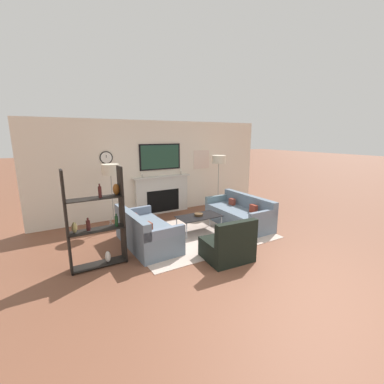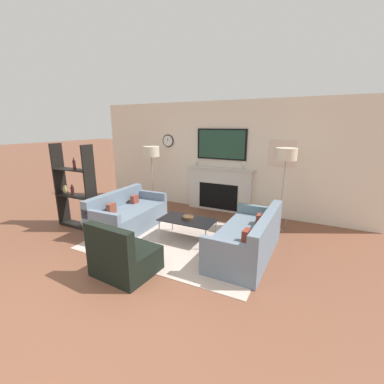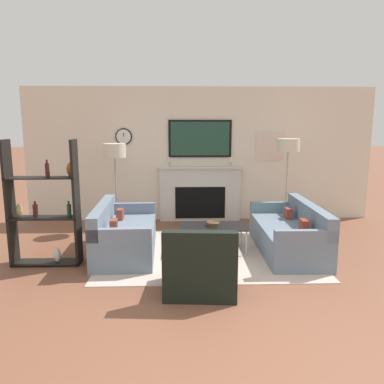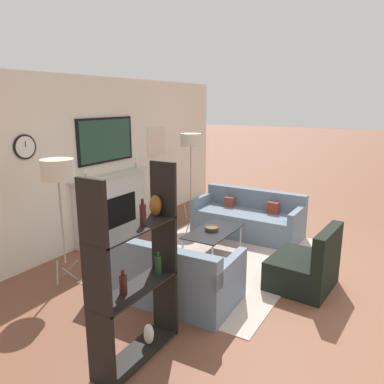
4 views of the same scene
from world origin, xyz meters
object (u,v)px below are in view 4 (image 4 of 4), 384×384
at_px(couch_right, 248,219).
at_px(floor_lamp_left, 58,171).
at_px(coffee_table, 213,232).
at_px(armchair, 306,268).
at_px(couch_left, 166,275).
at_px(decorative_bowl, 212,228).
at_px(floor_lamp_right, 191,141).
at_px(shelf_unit, 136,272).

xyz_separation_m(couch_right, floor_lamp_left, (-2.89, 1.38, 1.19)).
bearing_deg(coffee_table, floor_lamp_left, 142.76).
bearing_deg(coffee_table, armchair, -100.93).
relative_size(couch_left, decorative_bowl, 8.08).
bearing_deg(coffee_table, couch_left, -176.52).
bearing_deg(decorative_bowl, couch_left, -175.40).
xyz_separation_m(armchair, floor_lamp_right, (1.79, 2.76, 1.29)).
bearing_deg(armchair, floor_lamp_right, 57.08).
bearing_deg(armchair, shelf_unit, 154.68).
distance_m(coffee_table, decorative_bowl, 0.06).
bearing_deg(armchair, couch_right, 43.33).
bearing_deg(floor_lamp_left, decorative_bowl, -36.62).
bearing_deg(decorative_bowl, coffee_table, -93.85).
bearing_deg(armchair, coffee_table, 79.07).
bearing_deg(coffee_table, couch_right, -4.01).
xyz_separation_m(couch_left, floor_lamp_left, (-0.32, 1.38, 1.18)).
xyz_separation_m(coffee_table, floor_lamp_right, (1.50, 1.29, 1.18)).
distance_m(couch_left, couch_right, 2.57).
distance_m(decorative_bowl, shelf_unit, 2.48).
distance_m(floor_lamp_left, shelf_unit, 2.00).
bearing_deg(coffee_table, decorative_bowl, 86.15).
bearing_deg(floor_lamp_left, shelf_unit, -111.32).
bearing_deg(armchair, couch_left, 128.41).
height_order(couch_left, decorative_bowl, couch_left).
xyz_separation_m(armchair, coffee_table, (0.28, 1.47, 0.11)).
xyz_separation_m(coffee_table, floor_lamp_left, (-1.70, 1.29, 1.09)).
height_order(couch_right, floor_lamp_left, floor_lamp_left).
height_order(armchair, floor_lamp_left, floor_lamp_left).
bearing_deg(decorative_bowl, armchair, -100.80).
distance_m(floor_lamp_left, floor_lamp_right, 3.21).
xyz_separation_m(armchair, decorative_bowl, (0.29, 1.50, 0.17)).
relative_size(armchair, shelf_unit, 0.50).
relative_size(couch_right, shelf_unit, 1.06).
height_order(decorative_bowl, shelf_unit, shelf_unit).
relative_size(couch_left, coffee_table, 1.65).
xyz_separation_m(couch_right, decorative_bowl, (-1.18, 0.11, 0.16)).
relative_size(armchair, coffee_table, 0.84).
distance_m(armchair, shelf_unit, 2.40).
bearing_deg(couch_left, armchair, -51.59).
relative_size(floor_lamp_right, shelf_unit, 0.97).
bearing_deg(shelf_unit, floor_lamp_right, 24.37).
bearing_deg(decorative_bowl, floor_lamp_right, 40.14).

